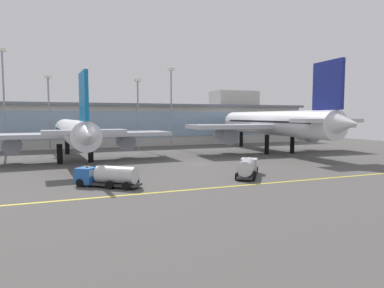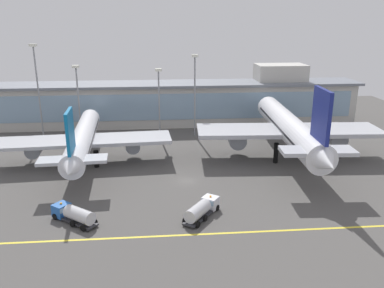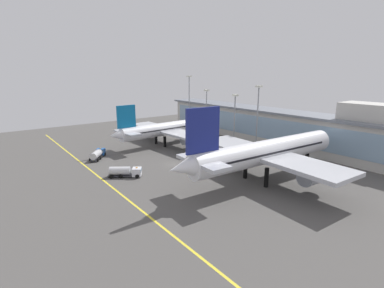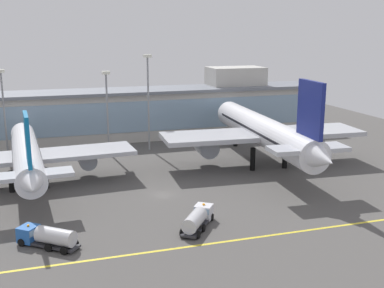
{
  "view_description": "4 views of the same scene",
  "coord_description": "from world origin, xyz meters",
  "px_view_note": "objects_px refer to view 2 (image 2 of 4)",
  "views": [
    {
      "loc": [
        -26.25,
        -62.8,
        9.6
      ],
      "look_at": [
        1.66,
        8.35,
        3.31
      ],
      "focal_mm": 31.91,
      "sensor_mm": 36.0,
      "label": 1
    },
    {
      "loc": [
        -5.66,
        -77.81,
        33.04
      ],
      "look_at": [
        1.9,
        7.75,
        5.78
      ],
      "focal_mm": 37.08,
      "sensor_mm": 36.0,
      "label": 2
    },
    {
      "loc": [
        71.94,
        -46.64,
        27.87
      ],
      "look_at": [
        -3.4,
        10.63,
        4.29
      ],
      "focal_mm": 26.88,
      "sensor_mm": 36.0,
      "label": 3
    },
    {
      "loc": [
        -19.41,
        -80.03,
        29.11
      ],
      "look_at": [
        8.79,
        9.95,
        6.61
      ],
      "focal_mm": 44.53,
      "sensor_mm": 36.0,
      "label": 4
    }
  ],
  "objects_px": {
    "apron_light_mast_far_east": "(78,89)",
    "airliner_near_left": "(83,139)",
    "apron_light_mast_west": "(37,79)",
    "airliner_near_right": "(289,128)",
    "fuel_tanker_truck": "(202,208)",
    "apron_light_mast_centre": "(195,84)",
    "apron_light_mast_east": "(159,92)",
    "baggage_tug_near": "(73,214)"
  },
  "relations": [
    {
      "from": "airliner_near_right",
      "to": "fuel_tanker_truck",
      "type": "distance_m",
      "value": 38.0
    },
    {
      "from": "apron_light_mast_east",
      "to": "apron_light_mast_centre",
      "type": "bearing_deg",
      "value": 6.04
    },
    {
      "from": "fuel_tanker_truck",
      "to": "apron_light_mast_west",
      "type": "bearing_deg",
      "value": 73.71
    },
    {
      "from": "baggage_tug_near",
      "to": "apron_light_mast_centre",
      "type": "relative_size",
      "value": 0.36
    },
    {
      "from": "airliner_near_left",
      "to": "baggage_tug_near",
      "type": "height_order",
      "value": "airliner_near_left"
    },
    {
      "from": "fuel_tanker_truck",
      "to": "apron_light_mast_centre",
      "type": "distance_m",
      "value": 51.58
    },
    {
      "from": "fuel_tanker_truck",
      "to": "apron_light_mast_centre",
      "type": "height_order",
      "value": "apron_light_mast_centre"
    },
    {
      "from": "fuel_tanker_truck",
      "to": "baggage_tug_near",
      "type": "xyz_separation_m",
      "value": [
        -22.07,
        0.02,
        0.0
      ]
    },
    {
      "from": "apron_light_mast_east",
      "to": "airliner_near_left",
      "type": "bearing_deg",
      "value": -132.59
    },
    {
      "from": "airliner_near_left",
      "to": "apron_light_mast_far_east",
      "type": "xyz_separation_m",
      "value": [
        -5.15,
        25.22,
        7.56
      ]
    },
    {
      "from": "airliner_near_right",
      "to": "apron_light_mast_far_east",
      "type": "height_order",
      "value": "airliner_near_right"
    },
    {
      "from": "apron_light_mast_far_east",
      "to": "apron_light_mast_east",
      "type": "bearing_deg",
      "value": -13.27
    },
    {
      "from": "airliner_near_left",
      "to": "apron_light_mast_east",
      "type": "distance_m",
      "value": 27.76
    },
    {
      "from": "baggage_tug_near",
      "to": "apron_light_mast_west",
      "type": "height_order",
      "value": "apron_light_mast_west"
    },
    {
      "from": "apron_light_mast_east",
      "to": "apron_light_mast_west",
      "type": "bearing_deg",
      "value": 174.19
    },
    {
      "from": "baggage_tug_near",
      "to": "apron_light_mast_far_east",
      "type": "relative_size",
      "value": 0.42
    },
    {
      "from": "airliner_near_right",
      "to": "baggage_tug_near",
      "type": "xyz_separation_m",
      "value": [
        -46.49,
        -28.45,
        -6.07
      ]
    },
    {
      "from": "apron_light_mast_far_east",
      "to": "airliner_near_right",
      "type": "bearing_deg",
      "value": -25.05
    },
    {
      "from": "baggage_tug_near",
      "to": "apron_light_mast_west",
      "type": "xyz_separation_m",
      "value": [
        -18.48,
        51.88,
        15.53
      ]
    },
    {
      "from": "apron_light_mast_far_east",
      "to": "airliner_near_left",
      "type": "bearing_deg",
      "value": -78.46
    },
    {
      "from": "apron_light_mast_east",
      "to": "apron_light_mast_far_east",
      "type": "bearing_deg",
      "value": 166.73
    },
    {
      "from": "apron_light_mast_east",
      "to": "apron_light_mast_far_east",
      "type": "relative_size",
      "value": 0.97
    },
    {
      "from": "airliner_near_right",
      "to": "apron_light_mast_west",
      "type": "relative_size",
      "value": 2.18
    },
    {
      "from": "airliner_near_left",
      "to": "apron_light_mast_east",
      "type": "height_order",
      "value": "apron_light_mast_east"
    },
    {
      "from": "apron_light_mast_centre",
      "to": "apron_light_mast_east",
      "type": "relative_size",
      "value": 1.18
    },
    {
      "from": "airliner_near_left",
      "to": "baggage_tug_near",
      "type": "distance_m",
      "value": 29.23
    },
    {
      "from": "fuel_tanker_truck",
      "to": "baggage_tug_near",
      "type": "relative_size",
      "value": 1.02
    },
    {
      "from": "airliner_near_left",
      "to": "apron_light_mast_far_east",
      "type": "height_order",
      "value": "apron_light_mast_far_east"
    },
    {
      "from": "airliner_near_left",
      "to": "apron_light_mast_west",
      "type": "height_order",
      "value": "apron_light_mast_west"
    },
    {
      "from": "fuel_tanker_truck",
      "to": "apron_light_mast_east",
      "type": "distance_m",
      "value": 50.37
    },
    {
      "from": "apron_light_mast_west",
      "to": "airliner_near_left",
      "type": "bearing_deg",
      "value": -56.05
    },
    {
      "from": "apron_light_mast_west",
      "to": "airliner_near_right",
      "type": "bearing_deg",
      "value": -19.83
    },
    {
      "from": "airliner_near_right",
      "to": "apron_light_mast_centre",
      "type": "height_order",
      "value": "apron_light_mast_centre"
    },
    {
      "from": "airliner_near_left",
      "to": "fuel_tanker_truck",
      "type": "distance_m",
      "value": 38.35
    },
    {
      "from": "baggage_tug_near",
      "to": "apron_light_mast_centre",
      "type": "distance_m",
      "value": 57.39
    },
    {
      "from": "apron_light_mast_west",
      "to": "fuel_tanker_truck",
      "type": "bearing_deg",
      "value": -52.0
    },
    {
      "from": "apron_light_mast_west",
      "to": "baggage_tug_near",
      "type": "bearing_deg",
      "value": -70.39
    },
    {
      "from": "apron_light_mast_centre",
      "to": "apron_light_mast_east",
      "type": "distance_m",
      "value": 10.46
    },
    {
      "from": "apron_light_mast_west",
      "to": "apron_light_mast_centre",
      "type": "bearing_deg",
      "value": -3.06
    },
    {
      "from": "baggage_tug_near",
      "to": "apron_light_mast_far_east",
      "type": "distance_m",
      "value": 55.88
    },
    {
      "from": "airliner_near_left",
      "to": "apron_light_mast_west",
      "type": "distance_m",
      "value": 29.97
    },
    {
      "from": "apron_light_mast_centre",
      "to": "airliner_near_left",
      "type": "bearing_deg",
      "value": -143.71
    }
  ]
}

